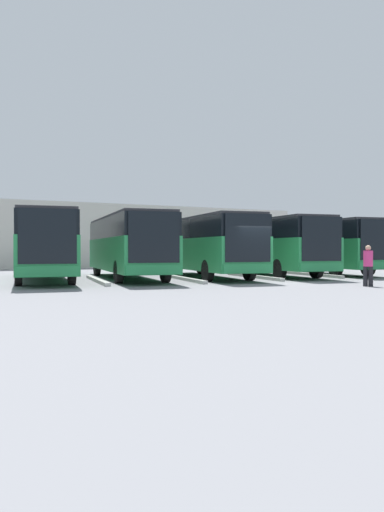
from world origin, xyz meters
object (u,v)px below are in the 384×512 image
object	(u,v)px
pedestrian	(368,264)
bus_0	(317,245)
bus_4	(43,244)
bus_1	(267,245)
bus_3	(127,244)
bus_2	(204,244)

from	to	relation	value
pedestrian	bus_0	bearing A→B (deg)	-68.16
bus_0	bus_4	world-z (taller)	same
bus_1	pedestrian	distance (m)	8.93
bus_3	pedestrian	size ratio (longest dim) A/B	6.85
pedestrian	bus_4	bearing A→B (deg)	10.35
bus_0	pedestrian	size ratio (longest dim) A/B	6.85
bus_0	bus_3	distance (m)	12.31
bus_4	bus_1	bearing A→B (deg)	-176.59
bus_3	pedestrian	xyz separation A→B (m)	(-6.91, 9.37, -0.87)
bus_1	bus_2	size ratio (longest dim) A/B	1.00
bus_2	pedestrian	bearing A→B (deg)	115.98
bus_1	bus_4	world-z (taller)	same
bus_2	bus_4	world-z (taller)	same
bus_3	bus_0	bearing A→B (deg)	-172.33
bus_0	bus_1	xyz separation A→B (m)	(4.10, 0.45, 0.00)
bus_1	bus_3	xyz separation A→B (m)	(8.21, -0.58, 0.00)
bus_1	bus_2	xyz separation A→B (m)	(4.10, 0.02, 0.00)
bus_3	bus_1	bearing A→B (deg)	-175.74
bus_0	bus_1	world-z (taller)	same
bus_4	pedestrian	world-z (taller)	bus_4
bus_1	pedestrian	world-z (taller)	bus_1
bus_2	bus_0	bearing A→B (deg)	-168.50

